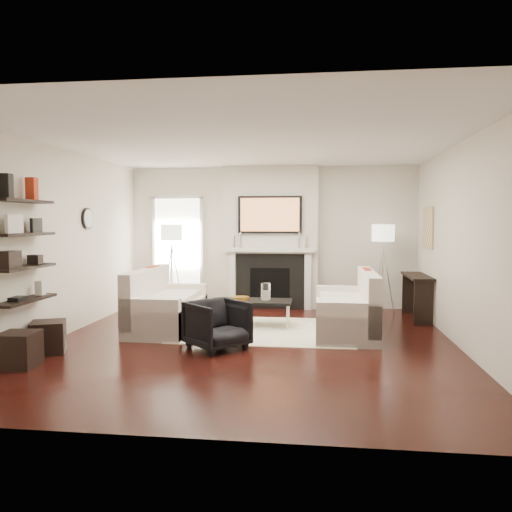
# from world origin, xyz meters

# --- Properties ---
(room_envelope) EXTENTS (6.00, 6.00, 6.00)m
(room_envelope) POSITION_xyz_m (0.00, 0.00, 1.35)
(room_envelope) COLOR black
(room_envelope) RESTS_ON ground
(chimney_breast) EXTENTS (1.80, 0.25, 2.70)m
(chimney_breast) POSITION_xyz_m (0.00, 2.88, 1.35)
(chimney_breast) COLOR silver
(chimney_breast) RESTS_ON floor
(fireplace_surround) EXTENTS (1.30, 0.02, 1.04)m
(fireplace_surround) POSITION_xyz_m (0.00, 2.74, 0.52)
(fireplace_surround) COLOR black
(fireplace_surround) RESTS_ON floor
(firebox) EXTENTS (0.75, 0.02, 0.65)m
(firebox) POSITION_xyz_m (0.00, 2.73, 0.45)
(firebox) COLOR black
(firebox) RESTS_ON floor
(mantel_pilaster_l) EXTENTS (0.12, 0.08, 1.10)m
(mantel_pilaster_l) POSITION_xyz_m (-0.72, 2.71, 0.55)
(mantel_pilaster_l) COLOR white
(mantel_pilaster_l) RESTS_ON floor
(mantel_pilaster_r) EXTENTS (0.12, 0.08, 1.10)m
(mantel_pilaster_r) POSITION_xyz_m (0.72, 2.71, 0.55)
(mantel_pilaster_r) COLOR white
(mantel_pilaster_r) RESTS_ON floor
(mantel_shelf) EXTENTS (1.70, 0.18, 0.07)m
(mantel_shelf) POSITION_xyz_m (0.00, 2.69, 1.12)
(mantel_shelf) COLOR white
(mantel_shelf) RESTS_ON chimney_breast
(tv_body) EXTENTS (1.20, 0.06, 0.70)m
(tv_body) POSITION_xyz_m (0.00, 2.71, 1.78)
(tv_body) COLOR black
(tv_body) RESTS_ON chimney_breast
(tv_screen) EXTENTS (1.10, 0.00, 0.62)m
(tv_screen) POSITION_xyz_m (0.00, 2.68, 1.78)
(tv_screen) COLOR #BF723F
(tv_screen) RESTS_ON tv_body
(candlestick_l_tall) EXTENTS (0.04, 0.04, 0.30)m
(candlestick_l_tall) POSITION_xyz_m (-0.55, 2.70, 1.30)
(candlestick_l_tall) COLOR silver
(candlestick_l_tall) RESTS_ON mantel_shelf
(candlestick_l_short) EXTENTS (0.04, 0.04, 0.24)m
(candlestick_l_short) POSITION_xyz_m (-0.68, 2.70, 1.27)
(candlestick_l_short) COLOR silver
(candlestick_l_short) RESTS_ON mantel_shelf
(candlestick_r_tall) EXTENTS (0.04, 0.04, 0.30)m
(candlestick_r_tall) POSITION_xyz_m (0.55, 2.70, 1.30)
(candlestick_r_tall) COLOR silver
(candlestick_r_tall) RESTS_ON mantel_shelf
(candlestick_r_short) EXTENTS (0.04, 0.04, 0.24)m
(candlestick_r_short) POSITION_xyz_m (0.68, 2.70, 1.27)
(candlestick_r_short) COLOR silver
(candlestick_r_short) RESTS_ON mantel_shelf
(hallway_panel) EXTENTS (0.90, 0.02, 2.10)m
(hallway_panel) POSITION_xyz_m (-1.85, 2.98, 1.05)
(hallway_panel) COLOR white
(hallway_panel) RESTS_ON floor
(door_trim_l) EXTENTS (0.06, 0.06, 2.16)m
(door_trim_l) POSITION_xyz_m (-2.33, 2.96, 1.05)
(door_trim_l) COLOR white
(door_trim_l) RESTS_ON floor
(door_trim_r) EXTENTS (0.06, 0.06, 2.16)m
(door_trim_r) POSITION_xyz_m (-1.37, 2.96, 1.05)
(door_trim_r) COLOR white
(door_trim_r) RESTS_ON floor
(door_trim_top) EXTENTS (1.02, 0.06, 0.06)m
(door_trim_top) POSITION_xyz_m (-1.85, 2.96, 2.13)
(door_trim_top) COLOR white
(door_trim_top) RESTS_ON wall_back
(rug) EXTENTS (2.60, 2.00, 0.01)m
(rug) POSITION_xyz_m (0.11, 0.82, 0.01)
(rug) COLOR beige
(rug) RESTS_ON floor
(loveseat_left_base) EXTENTS (0.85, 1.80, 0.42)m
(loveseat_left_base) POSITION_xyz_m (-1.39, 0.75, 0.21)
(loveseat_left_base) COLOR silver
(loveseat_left_base) RESTS_ON floor
(loveseat_left_back) EXTENTS (0.18, 1.80, 0.80)m
(loveseat_left_back) POSITION_xyz_m (-1.72, 0.75, 0.53)
(loveseat_left_back) COLOR silver
(loveseat_left_back) RESTS_ON floor
(loveseat_left_arm_n) EXTENTS (0.85, 0.18, 0.60)m
(loveseat_left_arm_n) POSITION_xyz_m (-1.39, -0.06, 0.30)
(loveseat_left_arm_n) COLOR silver
(loveseat_left_arm_n) RESTS_ON floor
(loveseat_left_arm_s) EXTENTS (0.85, 0.18, 0.60)m
(loveseat_left_arm_s) POSITION_xyz_m (-1.39, 1.56, 0.30)
(loveseat_left_arm_s) COLOR silver
(loveseat_left_arm_s) RESTS_ON floor
(loveseat_left_cushion) EXTENTS (0.63, 1.44, 0.10)m
(loveseat_left_cushion) POSITION_xyz_m (-1.34, 0.75, 0.47)
(loveseat_left_cushion) COLOR silver
(loveseat_left_cushion) RESTS_ON loveseat_left_base
(pillow_left_orange) EXTENTS (0.10, 0.42, 0.42)m
(pillow_left_orange) POSITION_xyz_m (-1.72, 1.05, 0.73)
(pillow_left_orange) COLOR #B32F16
(pillow_left_orange) RESTS_ON loveseat_left_cushion
(pillow_left_charcoal) EXTENTS (0.10, 0.40, 0.40)m
(pillow_left_charcoal) POSITION_xyz_m (-1.72, 0.45, 0.72)
(pillow_left_charcoal) COLOR black
(pillow_left_charcoal) RESTS_ON loveseat_left_cushion
(loveseat_right_base) EXTENTS (0.85, 1.80, 0.42)m
(loveseat_right_base) POSITION_xyz_m (1.31, 0.77, 0.21)
(loveseat_right_base) COLOR silver
(loveseat_right_base) RESTS_ON floor
(loveseat_right_back) EXTENTS (0.18, 1.80, 0.80)m
(loveseat_right_back) POSITION_xyz_m (1.64, 0.77, 0.53)
(loveseat_right_back) COLOR silver
(loveseat_right_back) RESTS_ON floor
(loveseat_right_arm_n) EXTENTS (0.85, 0.18, 0.60)m
(loveseat_right_arm_n) POSITION_xyz_m (1.31, -0.04, 0.30)
(loveseat_right_arm_n) COLOR silver
(loveseat_right_arm_n) RESTS_ON floor
(loveseat_right_arm_s) EXTENTS (0.85, 0.18, 0.60)m
(loveseat_right_arm_s) POSITION_xyz_m (1.31, 1.58, 0.30)
(loveseat_right_arm_s) COLOR silver
(loveseat_right_arm_s) RESTS_ON floor
(loveseat_right_cushion) EXTENTS (0.63, 1.44, 0.10)m
(loveseat_right_cushion) POSITION_xyz_m (1.26, 0.77, 0.47)
(loveseat_right_cushion) COLOR silver
(loveseat_right_cushion) RESTS_ON loveseat_right_base
(pillow_right_orange) EXTENTS (0.10, 0.42, 0.42)m
(pillow_right_orange) POSITION_xyz_m (1.64, 1.07, 0.73)
(pillow_right_orange) COLOR #B32F16
(pillow_right_orange) RESTS_ON loveseat_right_cushion
(pillow_right_charcoal) EXTENTS (0.10, 0.40, 0.40)m
(pillow_right_charcoal) POSITION_xyz_m (1.64, 0.47, 0.72)
(pillow_right_charcoal) COLOR black
(pillow_right_charcoal) RESTS_ON loveseat_right_cushion
(coffee_table) EXTENTS (1.10, 0.55, 0.04)m
(coffee_table) POSITION_xyz_m (-0.06, 1.10, 0.40)
(coffee_table) COLOR black
(coffee_table) RESTS_ON floor
(coffee_leg_nw) EXTENTS (0.02, 0.02, 0.38)m
(coffee_leg_nw) POSITION_xyz_m (-0.56, 0.88, 0.19)
(coffee_leg_nw) COLOR silver
(coffee_leg_nw) RESTS_ON floor
(coffee_leg_ne) EXTENTS (0.02, 0.02, 0.38)m
(coffee_leg_ne) POSITION_xyz_m (0.44, 0.88, 0.19)
(coffee_leg_ne) COLOR silver
(coffee_leg_ne) RESTS_ON floor
(coffee_leg_sw) EXTENTS (0.02, 0.02, 0.38)m
(coffee_leg_sw) POSITION_xyz_m (-0.56, 1.32, 0.19)
(coffee_leg_sw) COLOR silver
(coffee_leg_sw) RESTS_ON floor
(coffee_leg_se) EXTENTS (0.02, 0.02, 0.38)m
(coffee_leg_se) POSITION_xyz_m (0.44, 1.32, 0.19)
(coffee_leg_se) COLOR silver
(coffee_leg_se) RESTS_ON floor
(hurricane_glass) EXTENTS (0.15, 0.15, 0.26)m
(hurricane_glass) POSITION_xyz_m (0.09, 1.10, 0.56)
(hurricane_glass) COLOR white
(hurricane_glass) RESTS_ON coffee_table
(hurricane_candle) EXTENTS (0.10, 0.10, 0.15)m
(hurricane_candle) POSITION_xyz_m (0.09, 1.10, 0.50)
(hurricane_candle) COLOR white
(hurricane_candle) RESTS_ON coffee_table
(copper_bowl) EXTENTS (0.28, 0.28, 0.05)m
(copper_bowl) POSITION_xyz_m (-0.31, 1.10, 0.45)
(copper_bowl) COLOR #B97C1E
(copper_bowl) RESTS_ON coffee_table
(armchair) EXTENTS (0.92, 0.92, 0.69)m
(armchair) POSITION_xyz_m (-0.39, -0.32, 0.35)
(armchair) COLOR black
(armchair) RESTS_ON floor
(lamp_left_post) EXTENTS (0.02, 0.02, 1.20)m
(lamp_left_post) POSITION_xyz_m (-1.85, 2.54, 0.60)
(lamp_left_post) COLOR silver
(lamp_left_post) RESTS_ON floor
(lamp_left_shade) EXTENTS (0.40, 0.40, 0.30)m
(lamp_left_shade) POSITION_xyz_m (-1.85, 2.54, 1.45)
(lamp_left_shade) COLOR white
(lamp_left_shade) RESTS_ON lamp_left_post
(lamp_left_leg_a) EXTENTS (0.25, 0.02, 1.23)m
(lamp_left_leg_a) POSITION_xyz_m (-1.74, 2.54, 0.60)
(lamp_left_leg_a) COLOR silver
(lamp_left_leg_a) RESTS_ON floor
(lamp_left_leg_b) EXTENTS (0.14, 0.22, 1.23)m
(lamp_left_leg_b) POSITION_xyz_m (-1.91, 2.63, 0.60)
(lamp_left_leg_b) COLOR silver
(lamp_left_leg_b) RESTS_ON floor
(lamp_left_leg_c) EXTENTS (0.14, 0.22, 1.23)m
(lamp_left_leg_c) POSITION_xyz_m (-1.91, 2.44, 0.60)
(lamp_left_leg_c) COLOR silver
(lamp_left_leg_c) RESTS_ON floor
(lamp_right_post) EXTENTS (0.02, 0.02, 1.20)m
(lamp_right_post) POSITION_xyz_m (2.05, 2.48, 0.60)
(lamp_right_post) COLOR silver
(lamp_right_post) RESTS_ON floor
(lamp_right_shade) EXTENTS (0.40, 0.40, 0.30)m
(lamp_right_shade) POSITION_xyz_m (2.05, 2.48, 1.45)
(lamp_right_shade) COLOR white
(lamp_right_shade) RESTS_ON lamp_right_post
(lamp_right_leg_a) EXTENTS (0.25, 0.02, 1.23)m
(lamp_right_leg_a) POSITION_xyz_m (2.16, 2.48, 0.60)
(lamp_right_leg_a) COLOR silver
(lamp_right_leg_a) RESTS_ON floor
(lamp_right_leg_b) EXTENTS (0.14, 0.22, 1.23)m
(lamp_right_leg_b) POSITION_xyz_m (2.00, 2.58, 0.60)
(lamp_right_leg_b) COLOR silver
(lamp_right_leg_b) RESTS_ON floor
(lamp_right_leg_c) EXTENTS (0.14, 0.22, 1.23)m
(lamp_right_leg_c) POSITION_xyz_m (1.99, 2.39, 0.60)
(lamp_right_leg_c) COLOR silver
(lamp_right_leg_c) RESTS_ON floor
(console_top) EXTENTS (0.35, 1.20, 0.04)m
(console_top) POSITION_xyz_m (2.57, 2.03, 0.73)
(console_top) COLOR black
(console_top) RESTS_ON floor
(console_leg_n) EXTENTS (0.30, 0.04, 0.71)m
(console_leg_n) POSITION_xyz_m (2.57, 1.48, 0.35)
(console_leg_n) COLOR black
(console_leg_n) RESTS_ON floor
(console_leg_s) EXTENTS (0.30, 0.04, 0.71)m
(console_leg_s) POSITION_xyz_m (2.57, 2.58, 0.35)
(console_leg_s) COLOR black
(console_leg_s) RESTS_ON floor
(wall_art) EXTENTS (0.03, 0.70, 0.70)m
(wall_art) POSITION_xyz_m (2.73, 2.05, 1.55)
(wall_art) COLOR tan
(wall_art) RESTS_ON wall_right
(shelf_bottom) EXTENTS (0.25, 1.00, 0.03)m
(shelf_bottom) POSITION_xyz_m (-2.62, -1.00, 0.70)
(shelf_bottom) COLOR black
(shelf_bottom) RESTS_ON wall_left
(shelf_lower) EXTENTS (0.25, 1.00, 0.04)m
(shelf_lower) POSITION_xyz_m (-2.62, -1.00, 1.10)
(shelf_lower) COLOR black
(shelf_lower) RESTS_ON wall_left
(shelf_upper) EXTENTS (0.25, 1.00, 0.04)m
(shelf_upper) POSITION_xyz_m (-2.62, -1.00, 1.50)
(shelf_upper) COLOR black
(shelf_upper) RESTS_ON wall_left
(shelf_top) EXTENTS (0.25, 1.00, 0.04)m
(shelf_top) POSITION_xyz_m (-2.62, -1.00, 1.90)
(shelf_top) COLOR black
(shelf_top) RESTS_ON wall_left
(decor_magfile_a) EXTENTS (0.12, 0.10, 0.28)m
(decor_magfile_a) POSITION_xyz_m (-2.62, -1.31, 2.06)
(decor_magfile_a) COLOR black
(decor_magfile_a) RESTS_ON shelf_top
(decor_magfile_b) EXTENTS (0.12, 0.10, 0.28)m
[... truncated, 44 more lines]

